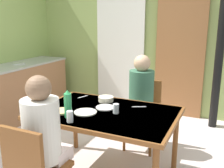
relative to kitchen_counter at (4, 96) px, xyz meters
The scene contains 19 objects.
wall_back 2.47m from the kitchen_counter, 43.86° to the left, with size 4.17×0.10×2.73m, color #97AA5E.
door_wooden 2.90m from the kitchen_counter, 31.98° to the left, with size 0.80×0.05×2.00m, color #965E35.
stove_pipe_column 3.40m from the kitchen_counter, 22.25° to the left, with size 0.12×0.12×2.73m, color black.
curtain_panel 2.13m from the kitchen_counter, 47.74° to the left, with size 0.90×0.03×2.29m, color white.
kitchen_counter is the anchor object (origin of this frame).
dining_table 2.20m from the kitchen_counter, 16.90° to the right, with size 1.41×0.95×0.73m.
chair_near_diner 2.38m from the kitchen_counter, 38.07° to the right, with size 0.40×0.40×0.87m.
chair_far_diner 2.25m from the kitchen_counter, ahead, with size 0.40×0.40×0.87m.
person_near_diner 2.32m from the kitchen_counter, 35.39° to the right, with size 0.30×0.37×0.77m.
person_far_diner 2.26m from the kitchen_counter, ahead, with size 0.30×0.37×0.77m.
water_bottle_green_near 2.10m from the kitchen_counter, 26.65° to the right, with size 0.07×0.07×0.27m.
serving_bowl_center 2.01m from the kitchen_counter, ahead, with size 0.17×0.17×0.06m, color #F0E2C2.
dinner_plate_near_left 2.09m from the kitchen_counter, 21.36° to the right, with size 0.23×0.23×0.01m, color white.
dinner_plate_near_right 2.14m from the kitchen_counter, 14.97° to the right, with size 0.20×0.20×0.01m, color white.
drinking_glass_by_near_diner 2.33m from the kitchen_counter, 16.15° to the right, with size 0.06×0.06×0.09m, color silver.
drinking_glass_by_far_diner 2.20m from the kitchen_counter, 27.90° to the right, with size 0.06×0.06×0.10m, color silver.
bread_plate_sliced 1.93m from the kitchen_counter, 26.38° to the right, with size 0.19×0.19×0.02m, color #DBB77A.
cutlery_knife_near 1.69m from the kitchen_counter, 10.52° to the right, with size 0.15×0.02×0.00m, color silver.
cutlery_fork_near 2.41m from the kitchen_counter, ahead, with size 0.15×0.02×0.00m, color silver.
Camera 1 is at (1.53, -2.15, 1.64)m, focal length 41.96 mm.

